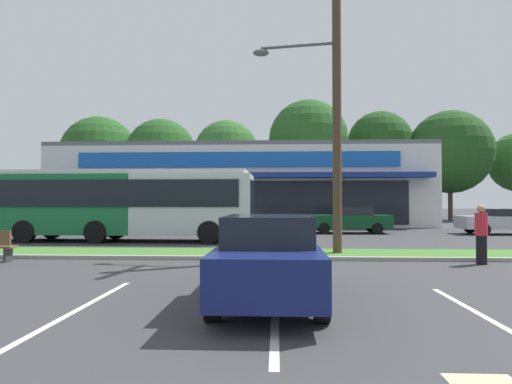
{
  "coord_description": "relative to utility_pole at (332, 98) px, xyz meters",
  "views": [
    {
      "loc": [
        1.6,
        -0.96,
        1.81
      ],
      "look_at": [
        0.7,
        18.1,
        2.24
      ],
      "focal_mm": 30.96,
      "sensor_mm": 36.0,
      "label": 1
    }
  ],
  "objects": [
    {
      "name": "city_bus",
      "position": [
        -8.87,
        5.2,
        -3.56
      ],
      "size": [
        11.81,
        2.77,
        3.25
      ],
      "rotation": [
        0.0,
        0.0,
        -0.01
      ],
      "color": "#196638",
      "rests_on": "ground_plane"
    },
    {
      "name": "tree_mid_left",
      "position": [
        -6.98,
        29.39,
        1.46
      ],
      "size": [
        6.51,
        6.51,
        10.05
      ],
      "color": "#473323",
      "rests_on": "ground_plane"
    },
    {
      "name": "curb_lip",
      "position": [
        -3.47,
        -1.11,
        -5.26
      ],
      "size": [
        56.0,
        0.24,
        0.12
      ],
      "primitive_type": "cube",
      "color": "#99968C",
      "rests_on": "ground_plane"
    },
    {
      "name": "tree_left",
      "position": [
        -14.18,
        31.36,
        1.54
      ],
      "size": [
        7.49,
        7.49,
        10.62
      ],
      "color": "#473323",
      "rests_on": "ground_plane"
    },
    {
      "name": "tree_right",
      "position": [
        15.49,
        30.17,
        1.49
      ],
      "size": [
        8.31,
        8.31,
        10.98
      ],
      "color": "#473323",
      "rests_on": "ground_plane"
    },
    {
      "name": "utility_pole",
      "position": [
        0.0,
        0.0,
        0.0
      ],
      "size": [
        3.11,
        2.39,
        9.95
      ],
      "color": "#4C3826",
      "rests_on": "ground_plane"
    },
    {
      "name": "pedestrian_near_bench",
      "position": [
        4.06,
        -1.74,
        -4.46
      ],
      "size": [
        0.35,
        0.35,
        1.72
      ],
      "rotation": [
        0.0,
        0.0,
        0.4
      ],
      "color": "black",
      "rests_on": "ground_plane"
    },
    {
      "name": "tree_mid_right",
      "position": [
        8.91,
        31.66,
        2.55
      ],
      "size": [
        6.8,
        6.8,
        11.29
      ],
      "color": "#473323",
      "rests_on": "ground_plane"
    },
    {
      "name": "car_3",
      "position": [
        10.83,
        10.44,
        -4.57
      ],
      "size": [
        4.76,
        1.99,
        1.42
      ],
      "rotation": [
        0.0,
        0.0,
        3.14
      ],
      "color": "#B7B7BC",
      "rests_on": "ground_plane"
    },
    {
      "name": "car_0",
      "position": [
        2.3,
        10.96,
        -4.55
      ],
      "size": [
        4.77,
        1.91,
        1.47
      ],
      "rotation": [
        0.0,
        0.0,
        3.14
      ],
      "color": "#0C3F1E",
      "rests_on": "ground_plane"
    },
    {
      "name": "storefront_building",
      "position": [
        -4.7,
        22.07,
        -2.23
      ],
      "size": [
        28.49,
        13.25,
        6.18
      ],
      "color": "silver",
      "rests_on": "ground_plane"
    },
    {
      "name": "tree_mid",
      "position": [
        1.25,
        28.87,
        2.66
      ],
      "size": [
        7.83,
        7.83,
        11.91
      ],
      "color": "#473323",
      "rests_on": "ground_plane"
    },
    {
      "name": "tree_far_left",
      "position": [
        -21.17,
        32.12,
        1.62
      ],
      "size": [
        8.27,
        8.27,
        11.08
      ],
      "color": "#473323",
      "rests_on": "ground_plane"
    },
    {
      "name": "car_5",
      "position": [
        -7.8,
        11.03,
        -4.54
      ],
      "size": [
        4.25,
        2.02,
        1.53
      ],
      "rotation": [
        0.0,
        0.0,
        3.14
      ],
      "color": "#9E998C",
      "rests_on": "ground_plane"
    },
    {
      "name": "parking_stripe_2",
      "position": [
        -1.9,
        -7.72,
        -5.32
      ],
      "size": [
        0.12,
        4.8,
        0.01
      ],
      "primitive_type": "cube",
      "color": "silver",
      "rests_on": "ground_plane"
    },
    {
      "name": "parking_stripe_1",
      "position": [
        -5.21,
        -7.52,
        -5.32
      ],
      "size": [
        0.12,
        4.8,
        0.01
      ],
      "primitive_type": "cube",
      "color": "silver",
      "rests_on": "ground_plane"
    },
    {
      "name": "parking_stripe_3",
      "position": [
        1.39,
        -7.92,
        -5.32
      ],
      "size": [
        0.12,
        4.8,
        0.01
      ],
      "primitive_type": "cube",
      "color": "silver",
      "rests_on": "ground_plane"
    },
    {
      "name": "grass_median",
      "position": [
        -3.47,
        0.11,
        -5.26
      ],
      "size": [
        56.0,
        2.2,
        0.12
      ],
      "primitive_type": "cube",
      "color": "#427A2D",
      "rests_on": "ground_plane"
    },
    {
      "name": "car_4",
      "position": [
        -2.02,
        -6.74,
        -4.52
      ],
      "size": [
        1.86,
        4.78,
        1.57
      ],
      "rotation": [
        0.0,
        0.0,
        1.57
      ],
      "color": "navy",
      "rests_on": "ground_plane"
    }
  ]
}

